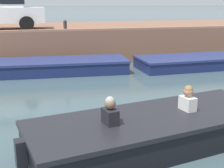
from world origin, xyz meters
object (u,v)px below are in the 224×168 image
(boat_moored_central_navy, at_px, (53,66))
(motorboat_passing, at_px, (166,128))
(boat_moored_east_navy, at_px, (204,62))
(mooring_bollard_mid, at_px, (65,25))

(boat_moored_central_navy, distance_m, motorboat_passing, 6.72)
(motorboat_passing, bearing_deg, boat_moored_central_navy, 104.35)
(boat_moored_east_navy, height_order, motorboat_passing, motorboat_passing)
(boat_moored_central_navy, distance_m, boat_moored_east_navy, 6.00)
(boat_moored_east_navy, bearing_deg, mooring_bollard_mid, 158.95)
(mooring_bollard_mid, bearing_deg, boat_moored_east_navy, -21.05)
(mooring_bollard_mid, bearing_deg, boat_moored_central_navy, -111.69)
(boat_moored_east_navy, xyz_separation_m, motorboat_passing, (-4.32, -6.12, 0.06))
(boat_moored_east_navy, xyz_separation_m, mooring_bollard_mid, (-5.32, 2.05, 1.41))
(mooring_bollard_mid, bearing_deg, motorboat_passing, -82.98)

